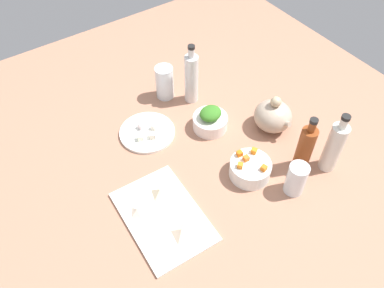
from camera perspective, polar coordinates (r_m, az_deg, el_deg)
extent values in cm
cube|color=#A16E56|center=(143.85, 0.00, -1.70)|extent=(190.00, 190.00, 3.00)
cube|color=white|center=(127.20, -4.22, -10.48)|extent=(34.59, 24.18, 1.00)
cylinder|color=white|center=(149.59, -6.55, 1.70)|extent=(21.01, 21.01, 1.20)
cylinder|color=white|center=(149.47, 2.66, 3.18)|extent=(13.27, 13.27, 5.46)
cylinder|color=white|center=(135.77, 8.47, -3.64)|extent=(14.22, 14.22, 6.04)
ellipsoid|color=tan|center=(150.58, 11.71, 4.00)|extent=(14.43, 14.10, 11.39)
sphere|color=tan|center=(145.62, 12.15, 6.03)|extent=(4.04, 4.04, 4.04)
cylinder|color=tan|center=(146.89, 13.39, 2.98)|extent=(5.38, 2.00, 3.93)
cylinder|color=brown|center=(137.28, 16.10, -0.74)|extent=(5.46, 5.46, 18.24)
cylinder|color=brown|center=(129.35, 17.13, 2.44)|extent=(2.46, 2.46, 3.98)
cylinder|color=black|center=(127.56, 17.39, 3.24)|extent=(2.73, 2.73, 1.20)
cylinder|color=silver|center=(155.81, -0.09, 9.44)|extent=(5.43, 5.43, 21.10)
cylinder|color=silver|center=(148.17, -0.10, 13.16)|extent=(2.44, 2.44, 3.85)
cylinder|color=black|center=(146.71, -0.10, 13.96)|extent=(2.71, 2.71, 1.20)
cylinder|color=silver|center=(139.62, 19.93, -0.53)|extent=(5.78, 5.78, 19.83)
cylinder|color=silver|center=(131.38, 21.26, 2.84)|extent=(2.60, 2.60, 3.91)
cylinder|color=black|center=(129.68, 21.57, 3.62)|extent=(2.89, 2.89, 1.20)
cylinder|color=white|center=(132.46, 14.96, -4.95)|extent=(6.59, 6.59, 12.21)
cylinder|color=white|center=(160.12, -4.03, 8.96)|extent=(7.29, 7.29, 14.18)
cube|color=orange|center=(131.79, 10.44, -3.47)|extent=(2.19, 2.19, 1.80)
cube|color=orange|center=(134.49, 6.94, -1.39)|extent=(2.05, 2.05, 1.80)
cube|color=orange|center=(131.28, 7.04, -3.12)|extent=(2.53, 2.53, 1.80)
cube|color=orange|center=(133.45, 7.90, -2.08)|extent=(1.90, 1.90, 1.80)
cube|color=orange|center=(135.95, 9.04, -1.00)|extent=(2.44, 2.44, 1.80)
ellipsoid|color=#367522|center=(146.06, 2.72, 4.50)|extent=(9.27, 10.11, 4.17)
cube|color=white|center=(149.88, -7.40, 2.65)|extent=(2.41, 2.41, 2.20)
cube|color=#F6E6CB|center=(145.97, -5.74, 1.24)|extent=(3.03, 3.03, 2.20)
cube|color=white|center=(148.98, -5.49, 2.53)|extent=(2.85, 2.85, 2.20)
cube|color=white|center=(145.82, -7.56, 0.94)|extent=(2.77, 2.77, 2.20)
pyramid|color=beige|center=(126.97, -7.99, -9.72)|extent=(4.66, 4.18, 2.46)
pyramid|color=beige|center=(121.96, -1.50, -12.67)|extent=(7.77, 7.84, 3.01)
pyramid|color=beige|center=(129.82, -4.70, -7.00)|extent=(6.74, 6.45, 3.03)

